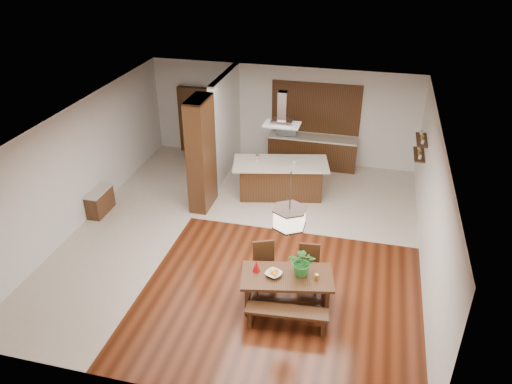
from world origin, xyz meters
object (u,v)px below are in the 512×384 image
(pendant_lantern, at_px, (290,205))
(foliage_plant, at_px, (303,262))
(dining_chair_right, at_px, (308,269))
(range_hood, at_px, (283,109))
(kitchen_island, at_px, (281,179))
(hallway_console, at_px, (100,202))
(fruit_bowl, at_px, (274,274))
(dining_chair_left, at_px, (265,267))
(microwave, at_px, (287,129))
(dining_bench, at_px, (287,319))
(island_cup, at_px, (294,163))
(dining_table, at_px, (287,283))

(pendant_lantern, relative_size, foliage_plant, 2.32)
(dining_chair_right, height_order, range_hood, range_hood)
(kitchen_island, bearing_deg, pendant_lantern, -89.59)
(hallway_console, relative_size, range_hood, 0.98)
(pendant_lantern, height_order, kitchen_island, pendant_lantern)
(foliage_plant, bearing_deg, fruit_bowl, -161.39)
(dining_chair_left, height_order, foliage_plant, foliage_plant)
(fruit_bowl, distance_m, microwave, 6.42)
(dining_bench, relative_size, kitchen_island, 0.57)
(microwave, bearing_deg, dining_chair_right, -80.63)
(range_hood, bearing_deg, dining_bench, -77.24)
(range_hood, bearing_deg, hallway_console, -155.35)
(pendant_lantern, bearing_deg, fruit_bowl, -166.16)
(dining_chair_right, distance_m, island_cup, 3.73)
(pendant_lantern, bearing_deg, dining_chair_left, 140.72)
(dining_table, height_order, dining_chair_left, dining_chair_left)
(island_cup, relative_size, microwave, 0.19)
(kitchen_island, bearing_deg, island_cup, -21.46)
(dining_bench, bearing_deg, dining_table, 101.43)
(range_hood, distance_m, island_cup, 1.45)
(dining_chair_left, distance_m, foliage_plant, 0.99)
(dining_table, relative_size, foliage_plant, 3.29)
(dining_bench, distance_m, dining_chair_left, 1.26)
(dining_chair_right, distance_m, kitchen_island, 3.84)
(island_cup, bearing_deg, foliage_plant, -77.82)
(hallway_console, height_order, pendant_lantern, pendant_lantern)
(microwave, bearing_deg, hallway_console, -140.77)
(kitchen_island, relative_size, microwave, 4.48)
(dining_bench, height_order, range_hood, range_hood)
(foliage_plant, height_order, kitchen_island, foliage_plant)
(fruit_bowl, xyz_separation_m, island_cup, (-0.36, 4.22, 0.31))
(kitchen_island, bearing_deg, dining_bench, -89.78)
(dining_table, distance_m, foliage_plant, 0.55)
(range_hood, height_order, island_cup, range_hood)
(dining_chair_right, relative_size, island_cup, 8.41)
(fruit_bowl, bearing_deg, range_hood, 99.58)
(foliage_plant, height_order, island_cup, foliage_plant)
(kitchen_island, distance_m, island_cup, 0.65)
(dining_table, bearing_deg, island_cup, 98.34)
(pendant_lantern, xyz_separation_m, foliage_plant, (0.26, 0.11, -1.25))
(dining_chair_right, relative_size, fruit_bowl, 3.23)
(dining_chair_left, height_order, dining_chair_right, dining_chair_left)
(hallway_console, distance_m, dining_chair_left, 5.05)
(dining_chair_right, xyz_separation_m, pendant_lantern, (-0.32, -0.60, 1.77))
(dining_bench, height_order, kitchen_island, kitchen_island)
(dining_chair_left, height_order, pendant_lantern, pendant_lantern)
(dining_chair_left, distance_m, island_cup, 3.78)
(dining_chair_left, distance_m, fruit_bowl, 0.62)
(fruit_bowl, height_order, range_hood, range_hood)
(range_hood, xyz_separation_m, island_cup, (0.36, -0.06, -1.41))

